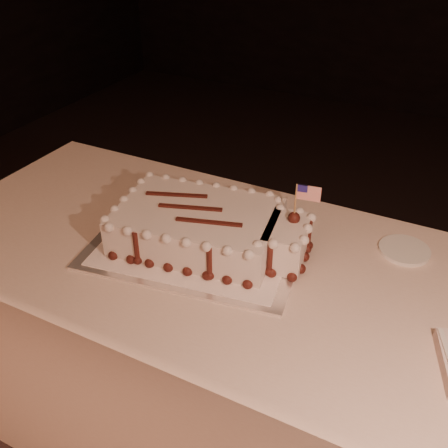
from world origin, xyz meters
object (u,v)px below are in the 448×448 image
at_px(banquet_table, 323,391).
at_px(sheet_cake, 208,228).
at_px(cake_board, 199,243).
at_px(side_plate, 404,250).

relative_size(banquet_table, sheet_cake, 4.33).
xyz_separation_m(banquet_table, cake_board, (-0.41, 0.02, 0.38)).
bearing_deg(sheet_cake, cake_board, -170.92).
xyz_separation_m(banquet_table, side_plate, (0.11, 0.25, 0.38)).
relative_size(sheet_cake, side_plate, 4.02).
bearing_deg(banquet_table, cake_board, 176.94).
bearing_deg(cake_board, banquet_table, -11.73).
bearing_deg(sheet_cake, side_plate, 24.00).
distance_m(sheet_cake, side_plate, 0.54).
xyz_separation_m(sheet_cake, side_plate, (0.49, 0.22, -0.06)).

